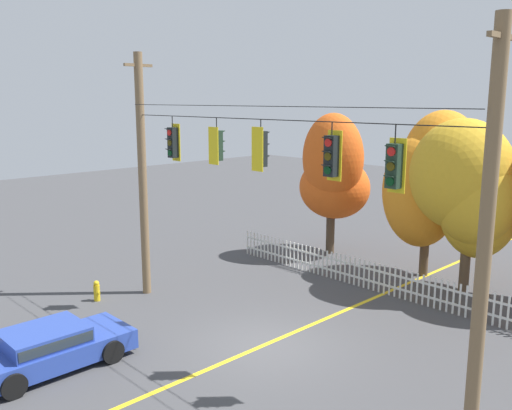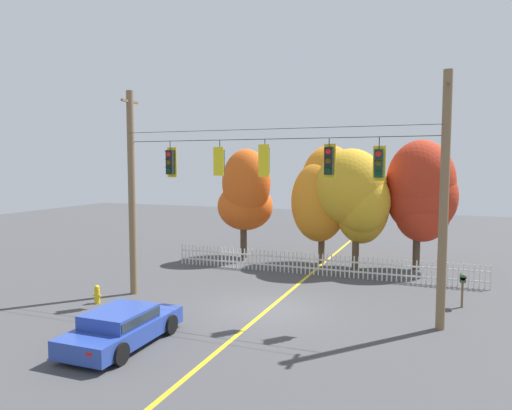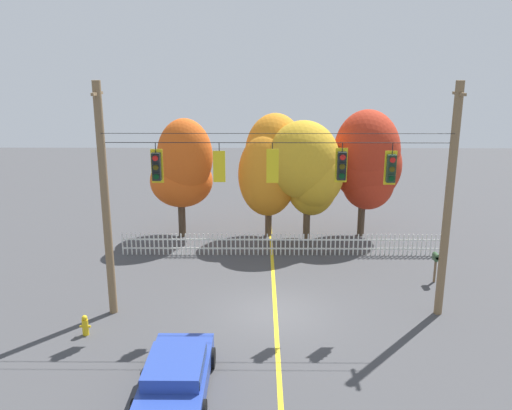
# 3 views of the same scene
# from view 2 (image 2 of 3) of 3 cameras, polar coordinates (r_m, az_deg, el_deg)

# --- Properties ---
(ground) EXTENTS (80.00, 80.00, 0.00)m
(ground) POSITION_cam_2_polar(r_m,az_deg,el_deg) (19.01, 1.49, -12.29)
(ground) COLOR #424244
(lane_centerline_stripe) EXTENTS (0.16, 36.00, 0.01)m
(lane_centerline_stripe) POSITION_cam_2_polar(r_m,az_deg,el_deg) (19.01, 1.49, -12.27)
(lane_centerline_stripe) COLOR gold
(lane_centerline_stripe) RESTS_ON ground
(signal_support_span) EXTENTS (12.74, 1.10, 8.70)m
(signal_support_span) POSITION_cam_2_polar(r_m,az_deg,el_deg) (18.20, 1.52, 1.12)
(signal_support_span) COLOR brown
(signal_support_span) RESTS_ON ground
(traffic_signal_northbound_secondary) EXTENTS (0.43, 0.38, 1.48)m
(traffic_signal_northbound_secondary) POSITION_cam_2_polar(r_m,az_deg,el_deg) (20.03, -10.15, 5.04)
(traffic_signal_northbound_secondary) COLOR black
(traffic_signal_northbound_primary) EXTENTS (0.43, 0.38, 1.39)m
(traffic_signal_northbound_primary) POSITION_cam_2_polar(r_m,az_deg,el_deg) (18.95, -4.33, 5.23)
(traffic_signal_northbound_primary) COLOR black
(traffic_signal_eastbound_side) EXTENTS (0.43, 0.38, 1.42)m
(traffic_signal_eastbound_side) POSITION_cam_2_polar(r_m,az_deg,el_deg) (18.21, 1.06, 5.32)
(traffic_signal_eastbound_side) COLOR black
(traffic_signal_southbound_primary) EXTENTS (0.43, 0.38, 1.45)m
(traffic_signal_southbound_primary) POSITION_cam_2_polar(r_m,az_deg,el_deg) (17.54, 8.69, 5.23)
(traffic_signal_southbound_primary) COLOR black
(traffic_signal_westbound_side) EXTENTS (0.43, 0.38, 1.53)m
(traffic_signal_westbound_side) POSITION_cam_2_polar(r_m,az_deg,el_deg) (17.24, 14.42, 4.84)
(traffic_signal_westbound_side) COLOR black
(white_picket_fence) EXTENTS (15.79, 0.06, 1.11)m
(white_picket_fence) POSITION_cam_2_polar(r_m,az_deg,el_deg) (24.58, 7.44, -7.03)
(white_picket_fence) COLOR silver
(white_picket_fence) RESTS_ON ground
(autumn_maple_near_fence) EXTENTS (3.46, 3.27, 6.51)m
(autumn_maple_near_fence) POSITION_cam_2_polar(r_m,az_deg,el_deg) (28.38, -1.24, 1.12)
(autumn_maple_near_fence) COLOR #473828
(autumn_maple_near_fence) RESTS_ON ground
(autumn_maple_mid) EXTENTS (3.59, 3.59, 6.69)m
(autumn_maple_mid) POSITION_cam_2_polar(r_m,az_deg,el_deg) (27.22, 8.23, 1.59)
(autumn_maple_mid) COLOR brown
(autumn_maple_mid) RESTS_ON ground
(autumn_oak_far_east) EXTENTS (3.97, 3.64, 6.45)m
(autumn_oak_far_east) POSITION_cam_2_polar(r_m,az_deg,el_deg) (26.05, 11.92, 1.10)
(autumn_oak_far_east) COLOR brown
(autumn_oak_far_east) RESTS_ON ground
(autumn_maple_far_west) EXTENTS (3.67, 3.45, 6.90)m
(autumn_maple_far_west) POSITION_cam_2_polar(r_m,az_deg,el_deg) (26.65, 19.08, 1.26)
(autumn_maple_far_west) COLOR #473828
(autumn_maple_far_west) RESTS_ON ground
(parked_car) EXTENTS (2.01, 4.27, 1.15)m
(parked_car) POSITION_cam_2_polar(r_m,az_deg,el_deg) (15.87, -15.68, -13.68)
(parked_car) COLOR #28429E
(parked_car) RESTS_ON ground
(fire_hydrant) EXTENTS (0.38, 0.22, 0.75)m
(fire_hydrant) POSITION_cam_2_polar(r_m,az_deg,el_deg) (20.69, -18.39, -10.05)
(fire_hydrant) COLOR gold
(fire_hydrant) RESTS_ON ground
(roadside_mailbox) EXTENTS (0.25, 0.44, 1.34)m
(roadside_mailbox) POSITION_cam_2_polar(r_m,az_deg,el_deg) (20.60, 23.40, -8.21)
(roadside_mailbox) COLOR brown
(roadside_mailbox) RESTS_ON ground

